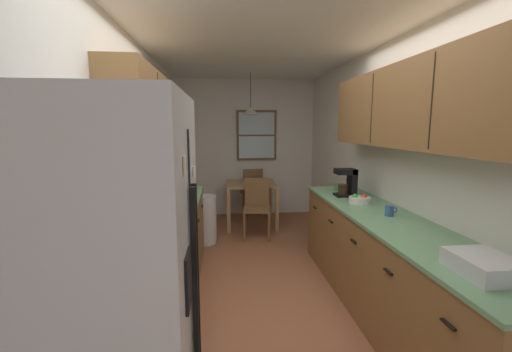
% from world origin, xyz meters
% --- Properties ---
extents(ground_plane, '(12.00, 12.00, 0.00)m').
position_xyz_m(ground_plane, '(0.00, 1.00, 0.00)').
color(ground_plane, '#995B3D').
extents(wall_left, '(0.10, 9.00, 2.55)m').
position_xyz_m(wall_left, '(-1.35, 1.00, 1.27)').
color(wall_left, white).
rests_on(wall_left, ground).
extents(wall_right, '(0.10, 9.00, 2.55)m').
position_xyz_m(wall_right, '(1.35, 1.00, 1.27)').
color(wall_right, white).
rests_on(wall_right, ground).
extents(wall_back, '(4.40, 0.10, 2.55)m').
position_xyz_m(wall_back, '(0.00, 3.65, 1.27)').
color(wall_back, white).
rests_on(wall_back, ground).
extents(ceiling_slab, '(4.40, 9.00, 0.08)m').
position_xyz_m(ceiling_slab, '(0.00, 1.00, 2.59)').
color(ceiling_slab, white).
extents(refrigerator, '(0.76, 0.78, 1.82)m').
position_xyz_m(refrigerator, '(-0.93, -1.22, 0.91)').
color(refrigerator, silver).
rests_on(refrigerator, ground).
extents(stove_range, '(0.66, 0.64, 1.10)m').
position_xyz_m(stove_range, '(-0.99, -0.48, 0.47)').
color(stove_range, silver).
rests_on(stove_range, ground).
extents(microwave_over_range, '(0.39, 0.59, 0.35)m').
position_xyz_m(microwave_over_range, '(-1.11, -0.48, 1.66)').
color(microwave_over_range, silver).
extents(counter_left, '(0.64, 1.90, 0.90)m').
position_xyz_m(counter_left, '(-1.00, 0.79, 0.45)').
color(counter_left, brown).
rests_on(counter_left, ground).
extents(upper_cabinets_left, '(0.33, 1.98, 0.67)m').
position_xyz_m(upper_cabinets_left, '(-1.14, 0.74, 1.84)').
color(upper_cabinets_left, brown).
extents(counter_right, '(0.64, 3.04, 0.90)m').
position_xyz_m(counter_right, '(1.00, 0.01, 0.45)').
color(counter_right, brown).
rests_on(counter_right, ground).
extents(upper_cabinets_right, '(0.33, 2.72, 0.69)m').
position_xyz_m(upper_cabinets_right, '(1.14, -0.04, 1.85)').
color(upper_cabinets_right, brown).
extents(dining_table, '(0.83, 0.83, 0.74)m').
position_xyz_m(dining_table, '(0.04, 2.86, 0.61)').
color(dining_table, '#A87F51').
rests_on(dining_table, ground).
extents(dining_chair_near, '(0.44, 0.44, 0.90)m').
position_xyz_m(dining_chair_near, '(0.08, 2.23, 0.50)').
color(dining_chair_near, brown).
rests_on(dining_chair_near, ground).
extents(dining_chair_far, '(0.45, 0.45, 0.90)m').
position_xyz_m(dining_chair_far, '(0.11, 3.48, 0.50)').
color(dining_chair_far, brown).
rests_on(dining_chair_far, ground).
extents(pendant_light, '(0.30, 0.30, 0.67)m').
position_xyz_m(pendant_light, '(0.04, 2.86, 1.93)').
color(pendant_light, black).
extents(back_window, '(0.75, 0.05, 0.93)m').
position_xyz_m(back_window, '(0.22, 3.58, 1.52)').
color(back_window, brown).
extents(trash_bin, '(0.34, 0.34, 0.69)m').
position_xyz_m(trash_bin, '(-0.70, 2.04, 0.35)').
color(trash_bin, silver).
rests_on(trash_bin, ground).
extents(storage_canister, '(0.10, 0.10, 0.17)m').
position_xyz_m(storage_canister, '(-1.00, 0.03, 0.99)').
color(storage_canister, '#D84C19').
rests_on(storage_canister, counter_left).
extents(dish_towel, '(0.02, 0.16, 0.24)m').
position_xyz_m(dish_towel, '(-0.64, -0.32, 0.50)').
color(dish_towel, beige).
extents(coffee_maker, '(0.22, 0.18, 0.31)m').
position_xyz_m(coffee_maker, '(0.98, 0.92, 1.06)').
color(coffee_maker, black).
rests_on(coffee_maker, counter_right).
extents(mug_by_coffeemaker, '(0.12, 0.08, 0.09)m').
position_xyz_m(mug_by_coffeemaker, '(0.98, 1.23, 0.95)').
color(mug_by_coffeemaker, '#3F7F4C').
rests_on(mug_by_coffeemaker, counter_right).
extents(mug_spare, '(0.11, 0.07, 0.09)m').
position_xyz_m(mug_spare, '(1.03, 0.07, 0.95)').
color(mug_spare, '#335999').
rests_on(mug_spare, counter_right).
extents(fruit_bowl, '(0.22, 0.22, 0.09)m').
position_xyz_m(fruit_bowl, '(0.98, 0.58, 0.94)').
color(fruit_bowl, silver).
rests_on(fruit_bowl, counter_right).
extents(dish_rack, '(0.28, 0.34, 0.10)m').
position_xyz_m(dish_rack, '(0.96, -1.09, 0.95)').
color(dish_rack, silver).
rests_on(dish_rack, counter_right).
extents(table_serving_bowl, '(0.21, 0.21, 0.06)m').
position_xyz_m(table_serving_bowl, '(0.04, 2.82, 0.77)').
color(table_serving_bowl, '#E0D14C').
rests_on(table_serving_bowl, dining_table).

